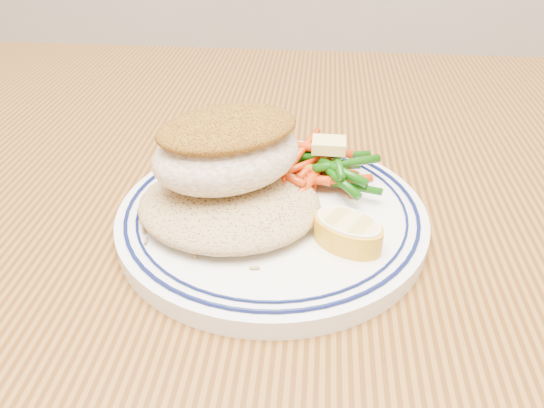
{
  "coord_description": "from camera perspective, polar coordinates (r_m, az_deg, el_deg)",
  "views": [
    {
      "loc": [
        0.01,
        -0.34,
        1.0
      ],
      "look_at": [
        -0.02,
        -0.0,
        0.77
      ],
      "focal_mm": 35.0,
      "sensor_mm": 36.0,
      "label": 1
    }
  ],
  "objects": [
    {
      "name": "lemon_wedge",
      "position": [
        0.38,
        8.17,
        -2.85
      ],
      "size": [
        0.07,
        0.07,
        0.02
      ],
      "color": "yellow",
      "rests_on": "plate"
    },
    {
      "name": "butter_pat",
      "position": [
        0.44,
        6.14,
        6.32
      ],
      "size": [
        0.03,
        0.02,
        0.01
      ],
      "primitive_type": "cube",
      "rotation": [
        0.0,
        0.0,
        -0.02
      ],
      "color": "#F8E479",
      "rests_on": "vegetable_pile"
    },
    {
      "name": "rice_pilaf",
      "position": [
        0.41,
        -4.61,
        0.38
      ],
      "size": [
        0.14,
        0.12,
        0.03
      ],
      "primitive_type": "ellipsoid",
      "color": "#A18250",
      "rests_on": "plate"
    },
    {
      "name": "plate",
      "position": [
        0.42,
        -0.0,
        -1.19
      ],
      "size": [
        0.24,
        0.24,
        0.02
      ],
      "color": "white",
      "rests_on": "dining_table"
    },
    {
      "name": "dining_table",
      "position": [
        0.49,
        2.35,
        -11.51
      ],
      "size": [
        1.5,
        0.9,
        0.75
      ],
      "color": "#533010",
      "rests_on": "ground"
    },
    {
      "name": "vegetable_pile",
      "position": [
        0.45,
        4.71,
        3.9
      ],
      "size": [
        0.1,
        0.11,
        0.03
      ],
      "color": "#C73709",
      "rests_on": "plate"
    },
    {
      "name": "fish_fillet",
      "position": [
        0.4,
        -4.85,
        5.95
      ],
      "size": [
        0.14,
        0.13,
        0.06
      ],
      "color": "#EFDEC5",
      "rests_on": "rice_pilaf"
    }
  ]
}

